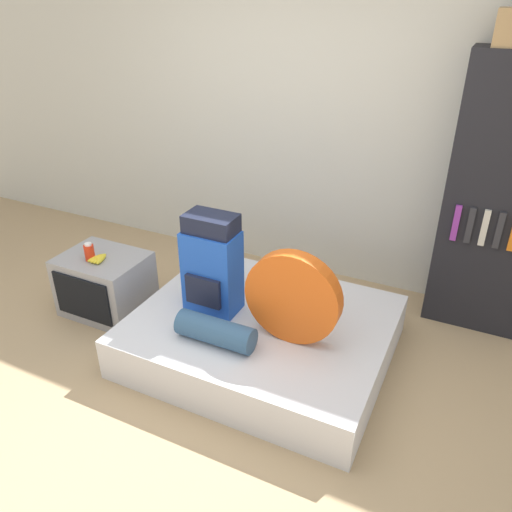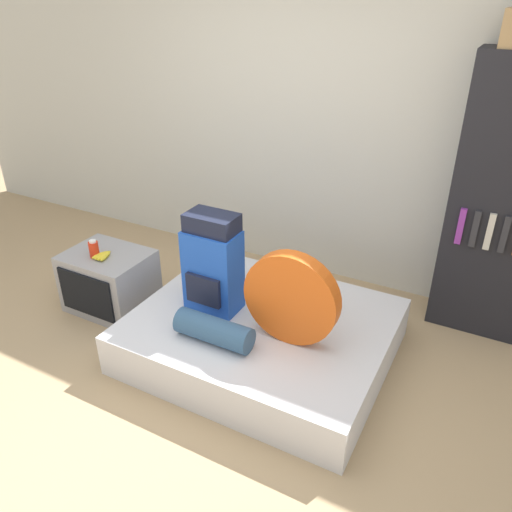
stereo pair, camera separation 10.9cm
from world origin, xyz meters
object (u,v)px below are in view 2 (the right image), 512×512
(backpack, at_px, (213,264))
(canister, at_px, (94,249))
(television, at_px, (110,281))
(tent_bag, at_px, (291,298))
(bookshelf, at_px, (504,204))
(sleeping_roll, at_px, (214,330))

(backpack, bearing_deg, canister, -175.30)
(television, distance_m, canister, 0.31)
(tent_bag, xyz_separation_m, canister, (-1.58, -0.00, -0.06))
(bookshelf, bearing_deg, canister, -155.35)
(backpack, relative_size, bookshelf, 0.36)
(tent_bag, height_order, sleeping_roll, tent_bag)
(television, bearing_deg, canister, -120.22)
(tent_bag, distance_m, sleeping_roll, 0.52)
(canister, bearing_deg, sleeping_roll, -11.57)
(backpack, relative_size, canister, 5.04)
(canister, distance_m, bookshelf, 2.86)
(tent_bag, relative_size, television, 0.96)
(backpack, xyz_separation_m, tent_bag, (0.60, -0.08, -0.03))
(backpack, bearing_deg, television, -179.01)
(tent_bag, height_order, bookshelf, bookshelf)
(tent_bag, bearing_deg, backpack, 172.47)
(backpack, distance_m, television, 1.02)
(sleeping_roll, relative_size, canister, 3.68)
(bookshelf, bearing_deg, backpack, -145.37)
(backpack, xyz_separation_m, television, (-0.94, -0.02, -0.39))
(tent_bag, relative_size, bookshelf, 0.31)
(television, bearing_deg, tent_bag, -2.35)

